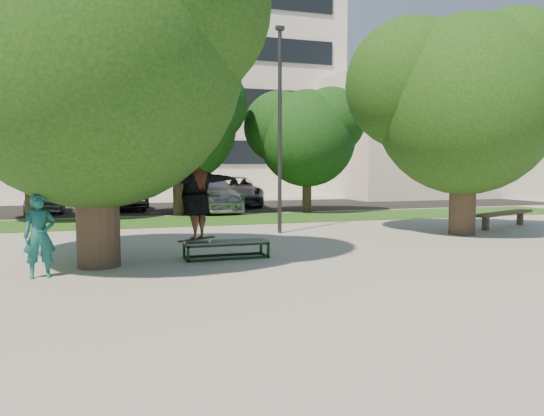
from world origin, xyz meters
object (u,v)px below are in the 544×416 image
object	(u,v)px
grind_box	(226,249)
bystander	(40,236)
car_silver_b	(208,193)
tree_right	(461,94)
car_grey	(235,191)
tree_left	(89,41)
lamppost	(280,128)
car_silver_a	(45,198)
bench	(504,214)
car_dark	(124,195)

from	to	relation	value
grind_box	bystander	world-z (taller)	bystander
grind_box	car_silver_b	world-z (taller)	car_silver_b
grind_box	car_silver_b	size ratio (longest dim) A/B	0.32
tree_right	bystander	distance (m)	11.96
bystander	car_grey	distance (m)	17.96
tree_left	car_silver_b	bearing A→B (deg)	68.88
car_grey	car_silver_b	bearing A→B (deg)	-115.38
lamppost	car_silver_a	distance (m)	12.71
car_silver_a	bench	bearing A→B (deg)	-38.08
bystander	car_silver_a	xyz separation A→B (m)	(-1.19, 14.84, -0.09)
tree_right	grind_box	distance (m)	8.65
tree_left	grind_box	bearing A→B (deg)	1.40
grind_box	car_grey	distance (m)	15.81
bench	car_silver_b	xyz separation A→B (m)	(-8.00, 9.41, 0.38)
tree_right	car_silver_b	world-z (taller)	tree_right
car_grey	car_silver_b	world-z (taller)	car_silver_b
bystander	bench	world-z (taller)	bystander
car_dark	car_silver_b	world-z (taller)	car_silver_b
tree_left	car_dark	distance (m)	15.02
lamppost	car_silver_a	world-z (taller)	lamppost
lamppost	car_silver_a	bearing A→B (deg)	126.36
car_silver_a	lamppost	bearing A→B (deg)	-55.40
bench	car_dark	world-z (taller)	car_dark
grind_box	car_silver_a	bearing A→B (deg)	109.18
car_silver_a	car_silver_b	bearing A→B (deg)	-14.33
grind_box	car_grey	world-z (taller)	car_grey
car_dark	car_grey	bearing A→B (deg)	2.39
tree_right	car_silver_b	bearing A→B (deg)	117.48
grind_box	car_dark	bearing A→B (deg)	95.77
car_dark	car_grey	world-z (taller)	car_grey
tree_left	bench	bearing A→B (deg)	13.18
tree_left	bench	distance (m)	13.73
tree_left	grind_box	size ratio (longest dim) A/B	3.95
car_grey	car_silver_a	bearing A→B (deg)	-162.14
grind_box	car_dark	world-z (taller)	car_dark
grind_box	car_dark	size ratio (longest dim) A/B	0.42
lamppost	car_dark	xyz separation A→B (m)	(-4.02, 10.59, -2.45)
bystander	car_dark	bearing A→B (deg)	73.39
lamppost	bench	distance (m)	8.03
tree_left	grind_box	xyz separation A→B (m)	(2.73, 0.07, -4.23)
tree_right	car_silver_a	bearing A→B (deg)	135.84
tree_right	bench	xyz separation A→B (m)	(2.58, 1.01, -3.66)
tree_right	grind_box	xyz separation A→B (m)	(-7.48, -1.92, -3.90)
bystander	car_silver_a	distance (m)	14.89
car_dark	car_grey	xyz separation A→B (m)	(5.52, 0.84, 0.05)
bystander	bench	distance (m)	14.24
grind_box	car_grey	xyz separation A→B (m)	(4.06, 15.27, 0.56)
lamppost	car_grey	bearing A→B (deg)	82.52
lamppost	car_silver_a	xyz separation A→B (m)	(-7.39, 10.04, -2.49)
lamppost	car_silver_b	xyz separation A→B (m)	(-0.50, 8.50, -2.34)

